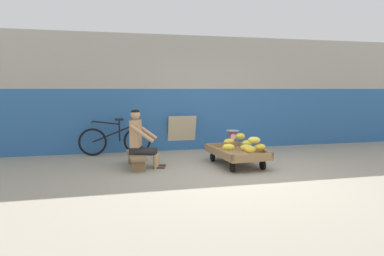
{
  "coord_description": "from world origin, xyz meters",
  "views": [
    {
      "loc": [
        -2.25,
        -5.66,
        1.53
      ],
      "look_at": [
        -0.59,
        1.14,
        0.75
      ],
      "focal_mm": 32.62,
      "sensor_mm": 36.0,
      "label": 1
    }
  ],
  "objects_px": {
    "banana_cart": "(236,154)",
    "shopping_bag": "(249,153)",
    "plastic_crate": "(232,149)",
    "low_bench": "(136,157)",
    "vendor_seated": "(140,139)",
    "bicycle_near_left": "(115,140)",
    "weighing_scale": "(232,136)",
    "sign_board": "(182,133)"
  },
  "relations": [
    {
      "from": "shopping_bag",
      "to": "vendor_seated",
      "type": "bearing_deg",
      "value": -171.38
    },
    {
      "from": "weighing_scale",
      "to": "sign_board",
      "type": "bearing_deg",
      "value": 134.6
    },
    {
      "from": "bicycle_near_left",
      "to": "shopping_bag",
      "type": "xyz_separation_m",
      "value": [
        2.89,
        -1.09,
        -0.23
      ]
    },
    {
      "from": "banana_cart",
      "to": "weighing_scale",
      "type": "bearing_deg",
      "value": 74.22
    },
    {
      "from": "vendor_seated",
      "to": "plastic_crate",
      "type": "xyz_separation_m",
      "value": [
        2.17,
        0.71,
        -0.42
      ]
    },
    {
      "from": "vendor_seated",
      "to": "weighing_scale",
      "type": "relative_size",
      "value": 3.8
    },
    {
      "from": "low_bench",
      "to": "banana_cart",
      "type": "bearing_deg",
      "value": -8.83
    },
    {
      "from": "vendor_seated",
      "to": "sign_board",
      "type": "relative_size",
      "value": 1.3
    },
    {
      "from": "vendor_seated",
      "to": "banana_cart",
      "type": "bearing_deg",
      "value": -8.48
    },
    {
      "from": "banana_cart",
      "to": "low_bench",
      "type": "height_order",
      "value": "banana_cart"
    },
    {
      "from": "plastic_crate",
      "to": "bicycle_near_left",
      "type": "height_order",
      "value": "bicycle_near_left"
    },
    {
      "from": "low_bench",
      "to": "plastic_crate",
      "type": "xyz_separation_m",
      "value": [
        2.26,
        0.69,
        -0.05
      ]
    },
    {
      "from": "weighing_scale",
      "to": "shopping_bag",
      "type": "bearing_deg",
      "value": -53.01
    },
    {
      "from": "vendor_seated",
      "to": "plastic_crate",
      "type": "distance_m",
      "value": 2.33
    },
    {
      "from": "banana_cart",
      "to": "shopping_bag",
      "type": "relative_size",
      "value": 6.24
    },
    {
      "from": "shopping_bag",
      "to": "banana_cart",
      "type": "bearing_deg",
      "value": -129.72
    },
    {
      "from": "weighing_scale",
      "to": "bicycle_near_left",
      "type": "height_order",
      "value": "bicycle_near_left"
    },
    {
      "from": "banana_cart",
      "to": "sign_board",
      "type": "height_order",
      "value": "sign_board"
    },
    {
      "from": "low_bench",
      "to": "sign_board",
      "type": "bearing_deg",
      "value": 52.74
    },
    {
      "from": "plastic_crate",
      "to": "low_bench",
      "type": "bearing_deg",
      "value": -163.01
    },
    {
      "from": "weighing_scale",
      "to": "shopping_bag",
      "type": "distance_m",
      "value": 0.55
    },
    {
      "from": "bicycle_near_left",
      "to": "shopping_bag",
      "type": "relative_size",
      "value": 6.92
    },
    {
      "from": "sign_board",
      "to": "banana_cart",
      "type": "bearing_deg",
      "value": -70.67
    },
    {
      "from": "banana_cart",
      "to": "shopping_bag",
      "type": "bearing_deg",
      "value": 50.28
    },
    {
      "from": "low_bench",
      "to": "plastic_crate",
      "type": "bearing_deg",
      "value": 16.99
    },
    {
      "from": "banana_cart",
      "to": "bicycle_near_left",
      "type": "distance_m",
      "value": 2.92
    },
    {
      "from": "vendor_seated",
      "to": "weighing_scale",
      "type": "bearing_deg",
      "value": 18.17
    },
    {
      "from": "plastic_crate",
      "to": "bicycle_near_left",
      "type": "distance_m",
      "value": 2.74
    },
    {
      "from": "low_bench",
      "to": "vendor_seated",
      "type": "height_order",
      "value": "vendor_seated"
    },
    {
      "from": "banana_cart",
      "to": "shopping_bag",
      "type": "distance_m",
      "value": 0.86
    },
    {
      "from": "plastic_crate",
      "to": "sign_board",
      "type": "xyz_separation_m",
      "value": [
        -0.98,
        0.99,
        0.29
      ]
    },
    {
      "from": "vendor_seated",
      "to": "low_bench",
      "type": "bearing_deg",
      "value": 163.66
    },
    {
      "from": "sign_board",
      "to": "weighing_scale",
      "type": "bearing_deg",
      "value": -45.4
    },
    {
      "from": "plastic_crate",
      "to": "vendor_seated",
      "type": "bearing_deg",
      "value": -161.8
    },
    {
      "from": "vendor_seated",
      "to": "bicycle_near_left",
      "type": "xyz_separation_m",
      "value": [
        -0.45,
        1.45,
        -0.21
      ]
    },
    {
      "from": "plastic_crate",
      "to": "shopping_bag",
      "type": "bearing_deg",
      "value": -53.1
    },
    {
      "from": "weighing_scale",
      "to": "banana_cart",
      "type": "bearing_deg",
      "value": -105.78
    },
    {
      "from": "low_bench",
      "to": "vendor_seated",
      "type": "bearing_deg",
      "value": -16.34
    },
    {
      "from": "weighing_scale",
      "to": "shopping_bag",
      "type": "xyz_separation_m",
      "value": [
        0.26,
        -0.34,
        -0.33
      ]
    },
    {
      "from": "banana_cart",
      "to": "weighing_scale",
      "type": "xyz_separation_m",
      "value": [
        0.28,
        1.0,
        0.21
      ]
    },
    {
      "from": "low_bench",
      "to": "sign_board",
      "type": "xyz_separation_m",
      "value": [
        1.28,
        1.68,
        0.24
      ]
    },
    {
      "from": "vendor_seated",
      "to": "bicycle_near_left",
      "type": "distance_m",
      "value": 1.54
    }
  ]
}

